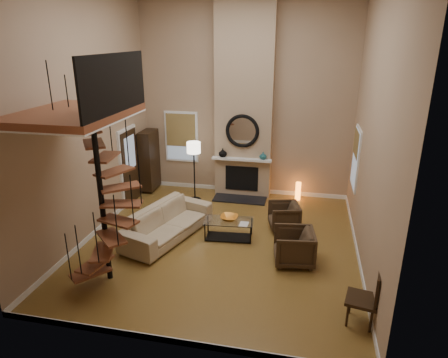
% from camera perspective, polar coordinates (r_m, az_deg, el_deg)
% --- Properties ---
extents(ground, '(6.00, 6.50, 0.01)m').
position_cam_1_polar(ground, '(9.16, -0.53, -9.13)').
color(ground, olive).
rests_on(ground, ground).
extents(back_wall, '(6.00, 0.02, 5.50)m').
position_cam_1_polar(back_wall, '(11.34, 3.05, 11.27)').
color(back_wall, tan).
rests_on(back_wall, ground).
extents(front_wall, '(6.00, 0.02, 5.50)m').
position_cam_1_polar(front_wall, '(5.18, -8.42, 0.66)').
color(front_wall, tan).
rests_on(front_wall, ground).
extents(left_wall, '(0.02, 6.50, 5.50)m').
position_cam_1_polar(left_wall, '(9.31, -19.13, 8.33)').
color(left_wall, tan).
rests_on(left_wall, ground).
extents(right_wall, '(0.02, 6.50, 5.50)m').
position_cam_1_polar(right_wall, '(8.10, 20.75, 6.56)').
color(right_wall, tan).
rests_on(right_wall, ground).
extents(baseboard_back, '(6.00, 0.02, 0.12)m').
position_cam_1_polar(baseboard_back, '(12.03, 2.81, -1.52)').
color(baseboard_back, white).
rests_on(baseboard_back, ground).
extents(baseboard_front, '(6.00, 0.02, 0.12)m').
position_cam_1_polar(baseboard_front, '(6.57, -7.14, -22.06)').
color(baseboard_front, white).
rests_on(baseboard_front, ground).
extents(baseboard_left, '(0.02, 6.50, 0.12)m').
position_cam_1_polar(baseboard_left, '(10.14, -17.38, -6.70)').
color(baseboard_left, white).
rests_on(baseboard_left, ground).
extents(baseboard_right, '(0.02, 6.50, 0.12)m').
position_cam_1_polar(baseboard_right, '(9.05, 18.61, -10.21)').
color(baseboard_right, white).
rests_on(baseboard_right, ground).
extents(chimney_breast, '(1.60, 0.38, 5.50)m').
position_cam_1_polar(chimney_breast, '(11.15, 2.90, 11.13)').
color(chimney_breast, tan).
rests_on(chimney_breast, ground).
extents(hearth, '(1.50, 0.60, 0.04)m').
position_cam_1_polar(hearth, '(11.43, 2.26, -2.90)').
color(hearth, black).
rests_on(hearth, ground).
extents(firebox, '(0.95, 0.02, 0.72)m').
position_cam_1_polar(firebox, '(11.50, 2.55, 0.08)').
color(firebox, black).
rests_on(firebox, chimney_breast).
extents(mantel, '(1.70, 0.18, 0.06)m').
position_cam_1_polar(mantel, '(11.24, 2.53, 2.83)').
color(mantel, white).
rests_on(mantel, chimney_breast).
extents(mirror_frame, '(0.94, 0.10, 0.94)m').
position_cam_1_polar(mirror_frame, '(11.09, 2.64, 6.87)').
color(mirror_frame, black).
rests_on(mirror_frame, chimney_breast).
extents(mirror_disc, '(0.80, 0.01, 0.80)m').
position_cam_1_polar(mirror_disc, '(11.10, 2.65, 6.88)').
color(mirror_disc, white).
rests_on(mirror_disc, chimney_breast).
extents(vase_left, '(0.24, 0.24, 0.25)m').
position_cam_1_polar(vase_left, '(11.33, -0.18, 3.80)').
color(vase_left, black).
rests_on(vase_left, mantel).
extents(vase_right, '(0.20, 0.20, 0.21)m').
position_cam_1_polar(vase_right, '(11.16, 5.61, 3.35)').
color(vase_right, '#195159').
rests_on(vase_right, mantel).
extents(window_back, '(1.02, 0.06, 1.52)m').
position_cam_1_polar(window_back, '(11.97, -6.14, 6.13)').
color(window_back, white).
rests_on(window_back, back_wall).
extents(window_right, '(0.06, 1.02, 1.52)m').
position_cam_1_polar(window_right, '(10.29, 18.38, 2.98)').
color(window_right, white).
rests_on(window_right, right_wall).
extents(entry_door, '(0.10, 1.05, 2.16)m').
position_cam_1_polar(entry_door, '(11.23, -13.38, 1.75)').
color(entry_door, white).
rests_on(entry_door, ground).
extents(loft, '(1.70, 2.20, 1.09)m').
position_cam_1_polar(loft, '(7.22, -20.16, 9.09)').
color(loft, brown).
rests_on(loft, left_wall).
extents(spiral_stair, '(1.47, 1.47, 4.06)m').
position_cam_1_polar(spiral_stair, '(7.48, -17.11, -1.85)').
color(spiral_stair, black).
rests_on(spiral_stair, ground).
extents(hutch, '(0.37, 0.79, 1.76)m').
position_cam_1_polar(hutch, '(12.06, -10.65, 2.70)').
color(hutch, black).
rests_on(hutch, ground).
extents(sofa, '(1.65, 2.61, 0.71)m').
position_cam_1_polar(sofa, '(9.32, -8.12, -6.04)').
color(sofa, tan).
rests_on(sofa, ground).
extents(armchair_near, '(0.86, 0.84, 0.64)m').
position_cam_1_polar(armchair_near, '(9.71, 8.97, -5.27)').
color(armchair_near, '#3E2D1C').
rests_on(armchair_near, ground).
extents(armchair_far, '(0.91, 0.89, 0.74)m').
position_cam_1_polar(armchair_far, '(8.41, 10.50, -9.54)').
color(armchair_far, '#3E2D1C').
rests_on(armchair_far, ground).
extents(coffee_table, '(1.18, 0.66, 0.44)m').
position_cam_1_polar(coffee_table, '(9.22, 0.68, -6.90)').
color(coffee_table, silver).
rests_on(coffee_table, ground).
extents(bowl, '(0.40, 0.40, 0.10)m').
position_cam_1_polar(bowl, '(9.17, 0.75, -5.57)').
color(bowl, orange).
rests_on(bowl, coffee_table).
extents(book, '(0.20, 0.27, 0.03)m').
position_cam_1_polar(book, '(8.95, 2.71, -6.51)').
color(book, gray).
rests_on(book, coffee_table).
extents(floor_lamp, '(0.38, 0.38, 1.70)m').
position_cam_1_polar(floor_lamp, '(10.99, -4.36, 3.83)').
color(floor_lamp, black).
rests_on(floor_lamp, ground).
extents(accent_lamp, '(0.15, 0.15, 0.54)m').
position_cam_1_polar(accent_lamp, '(11.55, 10.56, -1.75)').
color(accent_lamp, orange).
rests_on(accent_lamp, ground).
extents(side_chair, '(0.58, 0.58, 1.01)m').
position_cam_1_polar(side_chair, '(6.99, 19.97, -15.53)').
color(side_chair, black).
rests_on(side_chair, ground).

